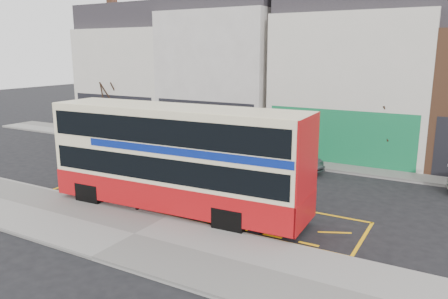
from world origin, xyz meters
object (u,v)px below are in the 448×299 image
Objects in this scene: bus_stop_post at (137,163)px; street_tree_right at (389,113)px; double_decker_bus at (178,158)px; car_grey at (288,158)px; car_silver at (128,136)px; street_tree_left at (111,89)px.

street_tree_right reaches higher than bus_stop_post.
double_decker_bus is 2.75× the size of car_grey.
car_silver is at bearing 137.30° from double_decker_bus.
bus_stop_post is 0.90× the size of car_silver.
street_tree_left reaches higher than car_grey.
double_decker_bus reaches higher than car_grey.
car_silver is 4.79m from street_tree_left.
street_tree_left is (-12.51, 11.71, 1.55)m from bus_stop_post.
bus_stop_post is 14.25m from street_tree_right.
street_tree_right is at bearing -40.71° from car_grey.
double_decker_bus is at bearing -174.45° from car_grey.
double_decker_bus is 2.38× the size of street_tree_right.
street_tree_right is at bearing 1.25° from street_tree_left.
street_tree_left is at bearing 96.53° from car_grey.
street_tree_left reaches higher than car_silver.
double_decker_bus is 13.89m from car_silver.
street_tree_left is 1.17× the size of street_tree_right.
car_silver is (-9.30, 9.85, -1.48)m from bus_stop_post.
street_tree_right is (7.38, 12.14, 1.01)m from bus_stop_post.
street_tree_left is at bearing 139.41° from double_decker_bus.
double_decker_bus is 12.74m from street_tree_right.
bus_stop_post is at bearing -121.30° from street_tree_right.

